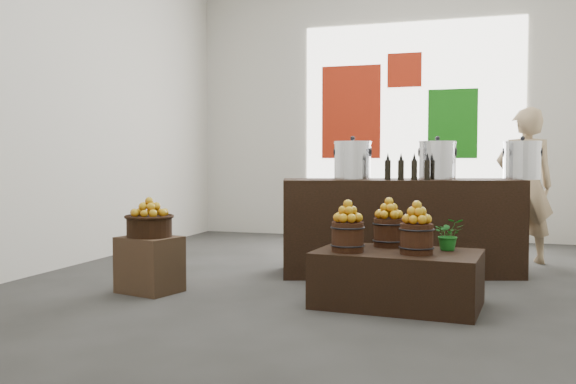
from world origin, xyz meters
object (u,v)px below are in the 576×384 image
(wicker_basket, at_px, (149,227))
(stock_pot_center, at_px, (437,161))
(display_table, at_px, (397,279))
(shopper, at_px, (525,186))
(counter, at_px, (400,227))
(stock_pot_right, at_px, (522,161))
(crate, at_px, (150,264))
(stock_pot_left, at_px, (352,161))

(wicker_basket, bearing_deg, stock_pot_center, 36.01)
(display_table, relative_size, shopper, 0.73)
(counter, xyz_separation_m, stock_pot_right, (1.20, 0.38, 0.68))
(crate, relative_size, stock_pot_right, 1.34)
(crate, xyz_separation_m, wicker_basket, (0.00, 0.00, 0.34))
(shopper, bearing_deg, display_table, 53.14)
(crate, relative_size, stock_pot_center, 1.34)
(crate, xyz_separation_m, shopper, (3.26, 2.72, 0.64))
(display_table, height_order, stock_pot_left, stock_pot_left)
(stock_pot_left, bearing_deg, display_table, -63.55)
(stock_pot_left, distance_m, shopper, 2.16)
(shopper, bearing_deg, crate, 25.51)
(crate, height_order, counter, counter)
(counter, xyz_separation_m, shopper, (1.26, 1.12, 0.40))
(counter, bearing_deg, display_table, -100.30)
(wicker_basket, distance_m, stock_pot_right, 3.81)
(stock_pot_left, bearing_deg, stock_pot_right, 17.60)
(shopper, bearing_deg, stock_pot_right, 70.63)
(display_table, bearing_deg, crate, -172.33)
(stock_pot_left, bearing_deg, shopper, 36.20)
(display_table, distance_m, counter, 1.50)
(crate, xyz_separation_m, counter, (2.00, 1.60, 0.24))
(display_table, bearing_deg, stock_pot_right, 65.53)
(wicker_basket, height_order, stock_pot_right, stock_pot_right)
(display_table, relative_size, stock_pot_left, 3.49)
(crate, distance_m, display_table, 2.19)
(counter, distance_m, stock_pot_right, 1.43)
(crate, relative_size, wicker_basket, 1.25)
(display_table, xyz_separation_m, shopper, (1.07, 2.59, 0.66))
(stock_pot_center, bearing_deg, stock_pot_left, -162.40)
(counter, relative_size, stock_pot_right, 6.47)
(crate, relative_size, counter, 0.21)
(stock_pot_left, xyz_separation_m, stock_pot_right, (1.67, 0.53, 0.00))
(crate, bearing_deg, counter, 38.71)
(display_table, bearing_deg, shopper, 71.61)
(crate, height_order, stock_pot_right, stock_pot_right)
(counter, xyz_separation_m, stock_pot_left, (-0.47, -0.15, 0.68))
(crate, distance_m, stock_pot_left, 2.30)
(stock_pot_center, xyz_separation_m, shopper, (0.90, 1.00, -0.28))
(display_table, bearing_deg, counter, 101.46)
(stock_pot_left, distance_m, stock_pot_center, 0.87)
(wicker_basket, distance_m, stock_pot_center, 2.98)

